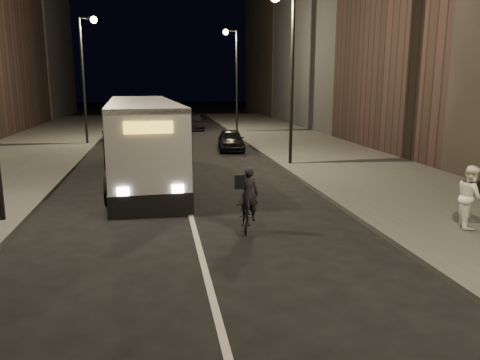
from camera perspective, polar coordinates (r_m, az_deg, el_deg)
name	(u,v)px	position (r m, az deg, el deg)	size (l,w,h in m)	color
ground	(203,262)	(11.32, -4.55, -9.90)	(180.00, 180.00, 0.00)	black
sidewalk_right	(330,157)	(26.55, 10.96, 2.78)	(7.00, 70.00, 0.16)	#393936
sidewalk_left	(4,166)	(25.93, -26.82, 1.49)	(7.00, 70.00, 0.16)	#393936
building_row_right	(363,3)	(42.06, 14.78, 20.17)	(8.00, 61.00, 21.00)	black
streetlight_right_mid	(287,57)	(23.36, 5.77, 14.71)	(1.20, 0.44, 8.12)	black
streetlight_right_far	(234,67)	(39.00, -0.79, 13.63)	(1.20, 0.44, 8.12)	black
streetlight_left_far	(86,63)	(32.78, -18.23, 13.38)	(1.20, 0.44, 8.12)	black
city_bus	(142,137)	(20.86, -11.80, 5.21)	(3.55, 12.76, 3.40)	silver
cyclist_on_bicycle	(247,209)	(13.43, 0.88, -3.51)	(0.90, 1.72, 1.88)	black
pedestrian_woman	(471,197)	(14.56, 26.30, -1.84)	(0.86, 0.67, 1.78)	white
car_near	(231,140)	(29.07, -1.11, 4.92)	(1.54, 3.84, 1.31)	black
car_mid	(126,131)	(34.70, -13.78, 5.82)	(1.51, 4.34, 1.43)	#39393B
car_far	(194,122)	(42.05, -5.66, 7.04)	(1.84, 4.53, 1.31)	black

